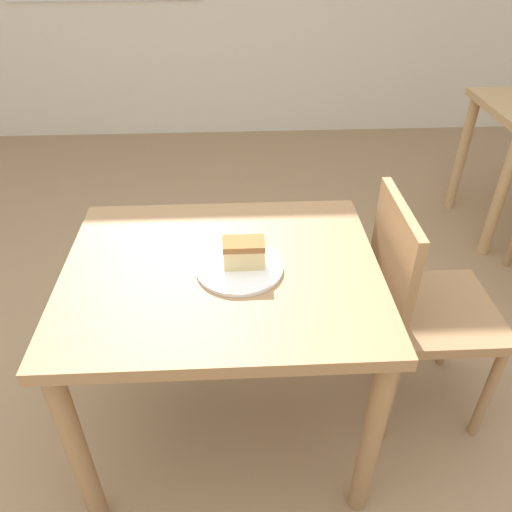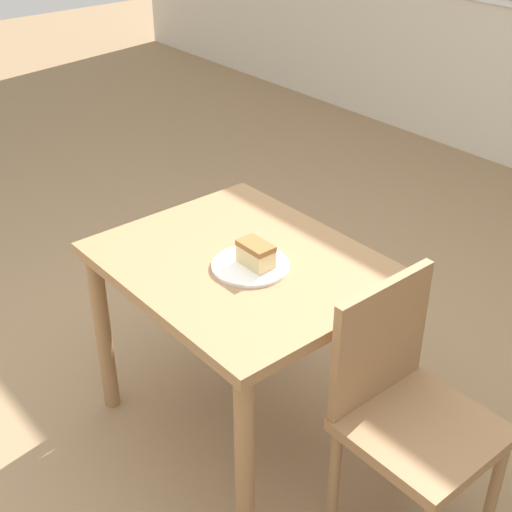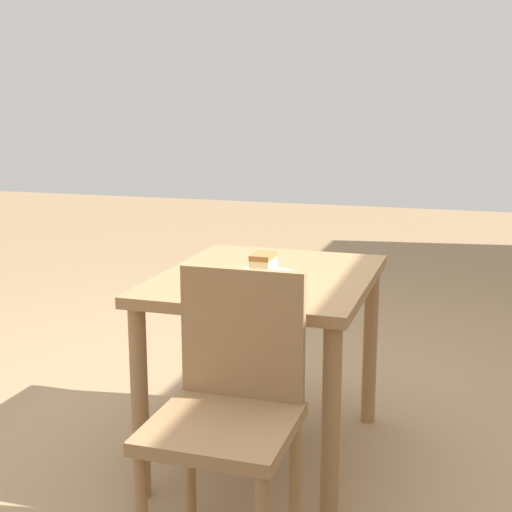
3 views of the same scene
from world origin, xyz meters
name	(u,v)px [view 1 (image 1 of 3)]	position (x,y,z in m)	size (l,w,h in m)	color
ground_plane	(210,448)	(0.00, 0.00, 0.00)	(14.00, 14.00, 0.00)	#997A56
dining_table_near	(223,298)	(0.07, 0.11, 0.62)	(0.93, 0.77, 0.73)	#9E754C
chair_near_window	(419,304)	(0.73, 0.19, 0.49)	(0.40, 0.40, 0.88)	#9E754C
plate	(239,268)	(0.12, 0.10, 0.74)	(0.26, 0.26, 0.01)	white
cake_slice	(244,252)	(0.14, 0.11, 0.78)	(0.12, 0.07, 0.08)	#E5CC89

